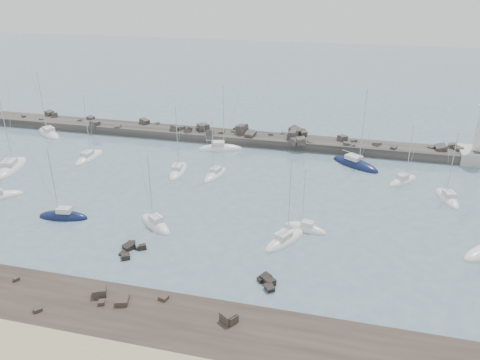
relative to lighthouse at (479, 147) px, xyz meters
The scene contains 20 objects.
ground 60.52m from the lighthouse, 141.04° to the right, with size 400.00×400.00×0.00m, color slate.
rock_shelf 76.26m from the lighthouse, 128.08° to the right, with size 140.00×12.00×1.90m.
rock_cluster_near 70.02m from the lighthouse, 138.15° to the right, with size 3.60×4.66×1.51m.
rock_cluster_far 59.23m from the lighthouse, 123.63° to the right, with size 2.66×3.48×1.30m.
breakwater 54.07m from the lighthouse, behind, with size 115.00×8.07×5.46m.
lighthouse is the anchor object (origin of this frame).
sailboat_0 88.75m from the lighthouse, 155.30° to the right, with size 7.10×6.75×11.92m.
sailboat_1 77.51m from the lighthouse, 167.02° to the right, with size 3.29×8.89×13.81m.
sailboat_2 77.74m from the lighthouse, 148.49° to the right, with size 8.00×3.43×12.52m.
sailboat_3 59.00m from the lighthouse, 160.67° to the right, with size 3.54×8.78×13.50m.
sailboat_4 51.68m from the lighthouse, behind, with size 9.83×5.44×14.87m.
sailboat_5 64.97m from the lighthouse, 142.61° to the right, with size 7.26×6.35×11.99m.
sailboat_6 52.17m from the lighthouse, 157.97° to the right, with size 3.90×7.88×12.00m.
sailboat_7 50.76m from the lighthouse, 129.42° to the right, with size 6.09×8.28×12.78m.
sailboat_8 24.85m from the lighthouse, 160.83° to the right, with size 10.36×8.71×16.46m.
sailboat_9 46.16m from the lighthouse, 130.28° to the right, with size 6.69×3.44×10.29m.
sailboat_10 21.37m from the lighthouse, 112.58° to the right, with size 4.25×8.11×12.34m.
sailboat_12 20.65m from the lighthouse, 136.29° to the right, with size 6.27×6.78×11.42m.
sailboat_13 90.82m from the lighthouse, 163.44° to the right, with size 5.85×11.27×16.97m.
sailboat_14 92.83m from the lighthouse, behind, with size 9.79×8.04×15.49m.
Camera 1 is at (22.37, -57.21, 34.60)m, focal length 35.00 mm.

